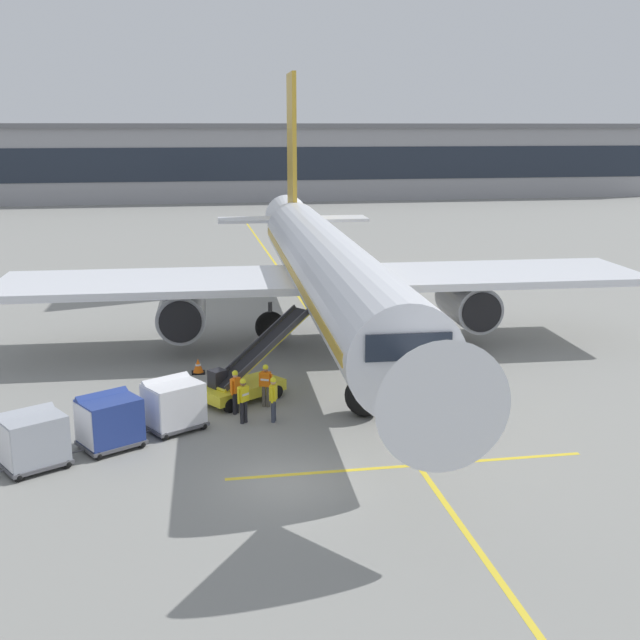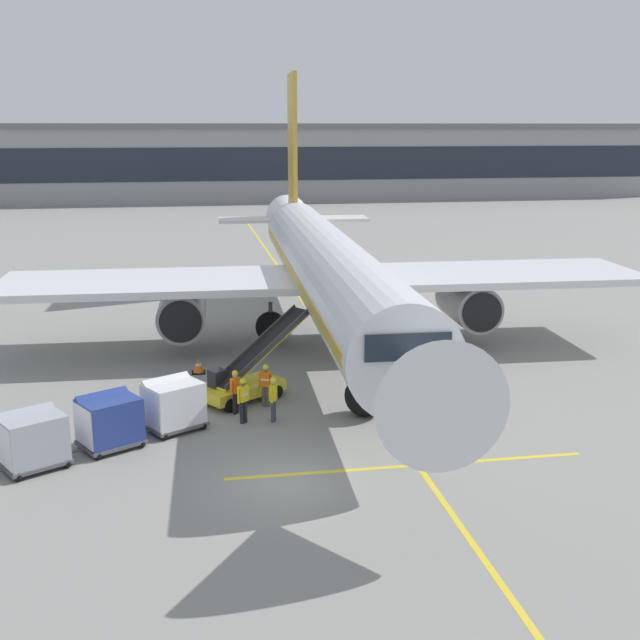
# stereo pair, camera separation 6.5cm
# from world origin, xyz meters

# --- Properties ---
(ground_plane) EXTENTS (600.00, 600.00, 0.00)m
(ground_plane) POSITION_xyz_m (0.00, 0.00, 0.00)
(ground_plane) COLOR gray
(parked_airplane) EXTENTS (32.19, 41.86, 14.34)m
(parked_airplane) POSITION_xyz_m (4.10, 15.72, 3.85)
(parked_airplane) COLOR silver
(parked_airplane) RESTS_ON ground
(belt_loader) EXTENTS (4.94, 3.89, 3.42)m
(belt_loader) POSITION_xyz_m (-0.63, 8.00, 0.92)
(belt_loader) COLOR gold
(belt_loader) RESTS_ON ground
(baggage_cart_lead) EXTENTS (2.75, 2.39, 1.91)m
(baggage_cart_lead) POSITION_xyz_m (-3.52, 5.15, 1.00)
(baggage_cart_lead) COLOR #515156
(baggage_cart_lead) RESTS_ON ground
(baggage_cart_second) EXTENTS (2.75, 2.39, 1.91)m
(baggage_cart_second) POSITION_xyz_m (-5.68, 3.78, 1.00)
(baggage_cart_second) COLOR #515156
(baggage_cart_second) RESTS_ON ground
(baggage_cart_third) EXTENTS (2.75, 2.39, 1.91)m
(baggage_cart_third) POSITION_xyz_m (-7.99, 2.49, 1.00)
(baggage_cart_third) COLOR #515156
(baggage_cart_third) RESTS_ON ground
(ground_crew_by_loader) EXTENTS (0.46, 0.43, 1.74)m
(ground_crew_by_loader) POSITION_xyz_m (-0.94, 5.35, 1.00)
(ground_crew_by_loader) COLOR black
(ground_crew_by_loader) RESTS_ON ground
(ground_crew_by_carts) EXTENTS (0.42, 0.47, 1.74)m
(ground_crew_by_carts) POSITION_xyz_m (-1.16, 6.41, 1.00)
(ground_crew_by_carts) COLOR black
(ground_crew_by_carts) RESTS_ON ground
(ground_crew_marshaller) EXTENTS (0.52, 0.38, 1.74)m
(ground_crew_marshaller) POSITION_xyz_m (0.07, 6.98, 1.00)
(ground_crew_marshaller) COLOR #514C42
(ground_crew_marshaller) RESTS_ON ground
(ground_crew_wingwalker) EXTENTS (0.35, 0.54, 1.74)m
(ground_crew_wingwalker) POSITION_xyz_m (0.18, 5.31, 1.00)
(ground_crew_wingwalker) COLOR #333847
(ground_crew_wingwalker) RESTS_ON ground
(safety_cone_engine_keepout) EXTENTS (0.59, 0.59, 0.68)m
(safety_cone_engine_keepout) POSITION_xyz_m (-2.48, 11.91, 0.33)
(safety_cone_engine_keepout) COLOR black
(safety_cone_engine_keepout) RESTS_ON ground
(apron_guidance_line_lead_in) EXTENTS (0.20, 110.00, 0.01)m
(apron_guidance_line_lead_in) POSITION_xyz_m (4.39, 14.98, 0.00)
(apron_guidance_line_lead_in) COLOR yellow
(apron_guidance_line_lead_in) RESTS_ON ground
(apron_guidance_line_stop_bar) EXTENTS (12.00, 0.20, 0.01)m
(apron_guidance_line_stop_bar) POSITION_xyz_m (4.07, 0.51, 0.00)
(apron_guidance_line_stop_bar) COLOR yellow
(apron_guidance_line_stop_bar) RESTS_ON ground
(terminal_building) EXTENTS (123.73, 17.95, 11.21)m
(terminal_building) POSITION_xyz_m (10.90, 102.47, 5.55)
(terminal_building) COLOR #939399
(terminal_building) RESTS_ON ground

